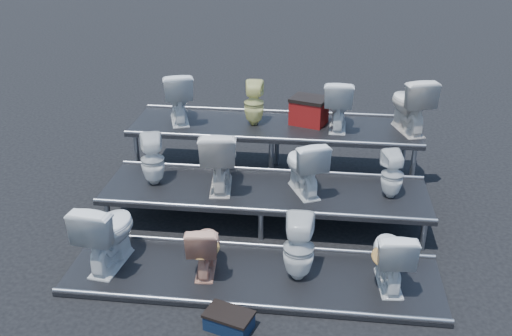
# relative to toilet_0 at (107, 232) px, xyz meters

# --- Properties ---
(ground) EXTENTS (80.00, 80.00, 0.00)m
(ground) POSITION_rel_toilet_0_xyz_m (1.65, 1.30, -0.49)
(ground) COLOR black
(ground) RESTS_ON ground
(tier_front) EXTENTS (4.20, 1.20, 0.06)m
(tier_front) POSITION_rel_toilet_0_xyz_m (1.65, 0.00, -0.46)
(tier_front) COLOR black
(tier_front) RESTS_ON ground
(tier_mid) EXTENTS (4.20, 1.20, 0.46)m
(tier_mid) POSITION_rel_toilet_0_xyz_m (1.65, 1.30, -0.26)
(tier_mid) COLOR black
(tier_mid) RESTS_ON ground
(tier_back) EXTENTS (4.20, 1.20, 0.86)m
(tier_back) POSITION_rel_toilet_0_xyz_m (1.65, 2.60, -0.06)
(tier_back) COLOR black
(tier_back) RESTS_ON ground
(toilet_0) EXTENTS (0.58, 0.89, 0.86)m
(toilet_0) POSITION_rel_toilet_0_xyz_m (0.00, 0.00, 0.00)
(toilet_0) COLOR white
(toilet_0) RESTS_ON tier_front
(toilet_1) EXTENTS (0.41, 0.66, 0.64)m
(toilet_1) POSITION_rel_toilet_0_xyz_m (1.11, 0.00, -0.11)
(toilet_1) COLOR tan
(toilet_1) RESTS_ON tier_front
(toilet_2) EXTENTS (0.34, 0.35, 0.77)m
(toilet_2) POSITION_rel_toilet_0_xyz_m (2.16, 0.00, -0.05)
(toilet_2) COLOR white
(toilet_2) RESTS_ON tier_front
(toilet_3) EXTENTS (0.48, 0.76, 0.74)m
(toilet_3) POSITION_rel_toilet_0_xyz_m (3.15, 0.00, -0.06)
(toilet_3) COLOR white
(toilet_3) RESTS_ON tier_front
(toilet_4) EXTENTS (0.39, 0.40, 0.68)m
(toilet_4) POSITION_rel_toilet_0_xyz_m (0.17, 1.30, 0.31)
(toilet_4) COLOR white
(toilet_4) RESTS_ON tier_mid
(toilet_5) EXTENTS (0.56, 0.87, 0.83)m
(toilet_5) POSITION_rel_toilet_0_xyz_m (1.06, 1.30, 0.39)
(toilet_5) COLOR silver
(toilet_5) RESTS_ON tier_mid
(toilet_6) EXTENTS (0.68, 0.84, 0.75)m
(toilet_6) POSITION_rel_toilet_0_xyz_m (2.15, 1.30, 0.34)
(toilet_6) COLOR white
(toilet_6) RESTS_ON tier_mid
(toilet_7) EXTENTS (0.35, 0.35, 0.62)m
(toilet_7) POSITION_rel_toilet_0_xyz_m (3.25, 1.30, 0.28)
(toilet_7) COLOR white
(toilet_7) RESTS_ON tier_mid
(toilet_8) EXTENTS (0.64, 0.85, 0.77)m
(toilet_8) POSITION_rel_toilet_0_xyz_m (0.21, 2.60, 0.75)
(toilet_8) COLOR white
(toilet_8) RESTS_ON tier_back
(toilet_9) EXTENTS (0.30, 0.31, 0.65)m
(toilet_9) POSITION_rel_toilet_0_xyz_m (1.35, 2.60, 0.69)
(toilet_9) COLOR #EEE98F
(toilet_9) RESTS_ON tier_back
(toilet_10) EXTENTS (0.43, 0.74, 0.74)m
(toilet_10) POSITION_rel_toilet_0_xyz_m (2.57, 2.60, 0.74)
(toilet_10) COLOR white
(toilet_10) RESTS_ON tier_back
(toilet_11) EXTENTS (0.68, 0.90, 0.82)m
(toilet_11) POSITION_rel_toilet_0_xyz_m (3.57, 2.60, 0.78)
(toilet_11) COLOR silver
(toilet_11) RESTS_ON tier_back
(red_crate) EXTENTS (0.59, 0.53, 0.35)m
(red_crate) POSITION_rel_toilet_0_xyz_m (2.15, 2.72, 0.55)
(red_crate) COLOR maroon
(red_crate) RESTS_ON tier_back
(step_stool) EXTENTS (0.51, 0.40, 0.16)m
(step_stool) POSITION_rel_toilet_0_xyz_m (1.52, -0.86, -0.41)
(step_stool) COLOR black
(step_stool) RESTS_ON ground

